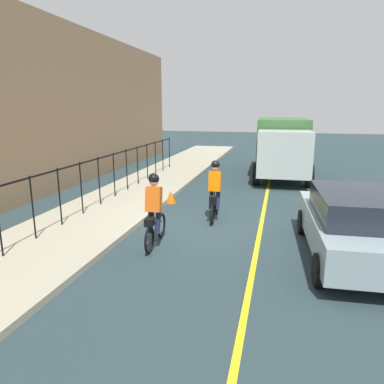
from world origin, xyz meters
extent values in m
plane|color=#26373A|center=(0.00, 0.00, 0.00)|extent=(80.00, 80.00, 0.00)
cube|color=yellow|center=(0.00, -1.60, 0.00)|extent=(36.00, 0.12, 0.01)
cube|color=#A29C84|center=(0.00, 3.40, 0.07)|extent=(40.00, 3.20, 0.15)
cube|color=#886A4D|center=(2.00, 7.00, 3.38)|extent=(28.00, 0.80, 6.76)
cylinder|color=black|center=(-2.35, 3.80, 0.95)|extent=(0.04, 0.04, 1.60)
cylinder|color=black|center=(-1.23, 3.80, 0.95)|extent=(0.04, 0.04, 1.60)
cylinder|color=black|center=(-0.12, 3.80, 0.95)|extent=(0.04, 0.04, 1.60)
cylinder|color=black|center=(1.00, 3.80, 0.95)|extent=(0.04, 0.04, 1.60)
cylinder|color=black|center=(2.12, 3.80, 0.95)|extent=(0.04, 0.04, 1.60)
cylinder|color=black|center=(3.23, 3.80, 0.95)|extent=(0.04, 0.04, 1.60)
cylinder|color=black|center=(4.35, 3.80, 0.95)|extent=(0.04, 0.04, 1.60)
cylinder|color=black|center=(5.46, 3.80, 0.95)|extent=(0.04, 0.04, 1.60)
cylinder|color=black|center=(6.58, 3.80, 0.95)|extent=(0.04, 0.04, 1.60)
cylinder|color=black|center=(7.69, 3.80, 0.95)|extent=(0.04, 0.04, 1.60)
cylinder|color=black|center=(8.81, 3.80, 0.95)|extent=(0.04, 0.04, 1.60)
cube|color=black|center=(1.00, 3.80, 1.70)|extent=(15.61, 0.04, 0.04)
torus|color=black|center=(1.30, -0.15, 0.33)|extent=(0.66, 0.10, 0.66)
torus|color=black|center=(0.25, -0.21, 0.33)|extent=(0.66, 0.10, 0.66)
cube|color=black|center=(0.77, -0.18, 0.58)|extent=(0.93, 0.09, 0.24)
cylinder|color=black|center=(0.62, -0.19, 0.73)|extent=(0.03, 0.03, 0.35)
cube|color=#DA6103|center=(0.67, -0.18, 1.21)|extent=(0.36, 0.38, 0.63)
sphere|color=tan|center=(0.72, -0.18, 1.62)|extent=(0.22, 0.22, 0.22)
sphere|color=black|center=(0.72, -0.18, 1.70)|extent=(0.26, 0.26, 0.26)
cylinder|color=#191E38|center=(0.65, -0.09, 0.68)|extent=(0.34, 0.14, 0.65)
cylinder|color=#191E38|center=(0.66, -0.29, 0.68)|extent=(0.34, 0.14, 0.65)
cube|color=black|center=(0.30, -0.21, 0.75)|extent=(0.25, 0.21, 0.18)
torus|color=black|center=(-1.14, 0.89, 0.33)|extent=(0.66, 0.10, 0.66)
torus|color=black|center=(-2.19, 0.83, 0.33)|extent=(0.66, 0.10, 0.66)
cube|color=black|center=(-1.67, 0.86, 0.58)|extent=(0.93, 0.09, 0.24)
cylinder|color=black|center=(-1.82, 0.86, 0.73)|extent=(0.03, 0.03, 0.35)
cube|color=#DE5A15|center=(-1.77, 0.86, 1.21)|extent=(0.36, 0.38, 0.63)
sphere|color=tan|center=(-1.72, 0.86, 1.62)|extent=(0.22, 0.22, 0.22)
sphere|color=black|center=(-1.72, 0.86, 1.70)|extent=(0.26, 0.26, 0.26)
cylinder|color=#191E38|center=(-1.79, 0.96, 0.68)|extent=(0.34, 0.14, 0.65)
cylinder|color=#191E38|center=(-1.78, 0.76, 0.68)|extent=(0.34, 0.14, 0.65)
cube|color=black|center=(-2.14, 0.84, 0.75)|extent=(0.25, 0.21, 0.18)
cube|color=#8A9DA2|center=(-1.34, -3.66, 0.67)|extent=(4.49, 2.04, 0.70)
cube|color=#1E232D|center=(-1.54, -3.67, 1.30)|extent=(2.55, 1.72, 0.56)
cylinder|color=black|center=(0.10, -2.72, 0.32)|extent=(0.65, 0.26, 0.64)
cylinder|color=black|center=(0.20, -4.42, 0.32)|extent=(0.65, 0.26, 0.64)
cylinder|color=black|center=(-2.88, -2.89, 0.32)|extent=(0.65, 0.26, 0.64)
cube|color=#396535|center=(9.42, -2.06, 1.63)|extent=(4.84, 2.56, 2.30)
cube|color=silver|center=(6.00, -2.18, 1.43)|extent=(1.89, 2.27, 1.90)
cylinder|color=black|center=(6.18, -3.29, 0.48)|extent=(0.97, 0.33, 0.96)
cylinder|color=black|center=(6.10, -1.05, 0.48)|extent=(0.97, 0.33, 0.96)
cylinder|color=black|center=(10.52, -3.15, 0.48)|extent=(0.97, 0.33, 0.96)
cylinder|color=black|center=(10.44, -0.91, 0.48)|extent=(0.97, 0.33, 0.96)
cone|color=#F7600D|center=(2.27, 1.70, 0.23)|extent=(0.36, 0.36, 0.46)
camera|label=1|loc=(-9.58, -2.03, 3.36)|focal=33.42mm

